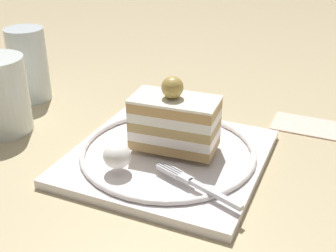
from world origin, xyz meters
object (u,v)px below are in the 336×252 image
(dessert_plate, at_px, (168,155))
(cake_slice, at_px, (175,121))
(fork, at_px, (195,184))
(folded_napkin, at_px, (312,126))
(drink_glass_far, at_px, (29,69))
(whipped_cream_dollop, at_px, (117,156))

(dessert_plate, relative_size, cake_slice, 2.21)
(fork, bearing_deg, folded_napkin, -24.19)
(drink_glass_far, bearing_deg, dessert_plate, -109.76)
(whipped_cream_dollop, xyz_separation_m, folded_napkin, (0.22, -0.19, -0.03))
(dessert_plate, distance_m, whipped_cream_dollop, 0.07)
(cake_slice, xyz_separation_m, fork, (-0.07, -0.05, -0.03))
(cake_slice, xyz_separation_m, folded_napkin, (0.15, -0.15, -0.05))
(dessert_plate, bearing_deg, folded_napkin, -44.18)
(dessert_plate, xyz_separation_m, folded_napkin, (0.16, -0.15, -0.01))
(folded_napkin, bearing_deg, fork, 155.81)
(cake_slice, xyz_separation_m, drink_glass_far, (0.09, 0.28, -0.00))
(dessert_plate, relative_size, fork, 2.13)
(cake_slice, distance_m, fork, 0.09)
(cake_slice, xyz_separation_m, whipped_cream_dollop, (-0.07, 0.04, -0.02))
(folded_napkin, bearing_deg, drink_glass_far, 98.06)
(cake_slice, distance_m, whipped_cream_dollop, 0.08)
(drink_glass_far, bearing_deg, folded_napkin, -81.94)
(cake_slice, bearing_deg, dessert_plate, 149.81)
(dessert_plate, distance_m, folded_napkin, 0.22)
(whipped_cream_dollop, distance_m, folded_napkin, 0.29)
(fork, height_order, folded_napkin, fork)
(fork, bearing_deg, cake_slice, 35.57)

